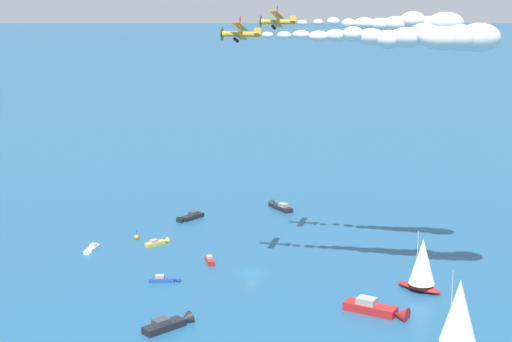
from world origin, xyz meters
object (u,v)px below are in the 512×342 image
(biplane_lead, at_px, (239,33))
(wingwalker_wingman, at_px, (277,9))
(motorboat_outer_ring_a, at_px, (210,261))
(motorboat_outer_ring_b, at_px, (189,217))
(motorboat_ahead, at_px, (280,207))
(sailboat_inshore, at_px, (458,315))
(biplane_wingman, at_px, (277,21))
(motorboat_far_port, at_px, (379,309))
(wingwalker_lead, at_px, (240,21))
(marker_buoy, at_px, (137,237))
(motorboat_near_centre, at_px, (166,279))
(motorboat_far_stbd, at_px, (158,242))
(motorboat_outer_ring_c, at_px, (170,324))
(sailboat_trailing, at_px, (422,264))
(motorboat_offshore, at_px, (91,249))

(biplane_lead, distance_m, wingwalker_wingman, 17.22)
(motorboat_outer_ring_a, relative_size, motorboat_outer_ring_b, 0.78)
(motorboat_outer_ring_b, bearing_deg, motorboat_ahead, -73.79)
(sailboat_inshore, xyz_separation_m, biplane_wingman, (45.00, 21.03, 41.05))
(motorboat_far_port, bearing_deg, wingwalker_lead, 53.09)
(marker_buoy, height_order, wingwalker_lead, wingwalker_lead)
(motorboat_near_centre, height_order, motorboat_far_stbd, motorboat_near_centre)
(motorboat_far_stbd, xyz_separation_m, wingwalker_lead, (-26.49, -14.80, 47.37))
(motorboat_near_centre, relative_size, motorboat_outer_ring_b, 0.87)
(biplane_wingman, bearing_deg, motorboat_ahead, -9.92)
(motorboat_near_centre, bearing_deg, marker_buoy, 12.10)
(wingwalker_wingman, bearing_deg, marker_buoy, 59.00)
(wingwalker_wingman, bearing_deg, biplane_wingman, 161.64)
(motorboat_near_centre, xyz_separation_m, motorboat_far_stbd, (22.66, 1.20, -0.02))
(motorboat_near_centre, height_order, motorboat_ahead, motorboat_ahead)
(biplane_wingman, height_order, wingwalker_wingman, wingwalker_wingman)
(motorboat_outer_ring_b, bearing_deg, motorboat_outer_ring_a, -175.05)
(motorboat_outer_ring_c, relative_size, marker_buoy, 4.10)
(motorboat_ahead, xyz_separation_m, motorboat_outer_ring_b, (-6.44, 22.16, -0.04))
(marker_buoy, bearing_deg, motorboat_outer_ring_b, -41.76)
(sailboat_trailing, xyz_separation_m, marker_buoy, (37.22, 51.16, -4.65))
(motorboat_far_stbd, bearing_deg, motorboat_outer_ring_c, -178.08)
(motorboat_ahead, distance_m, motorboat_outer_ring_a, 42.03)
(motorboat_far_port, height_order, motorboat_outer_ring_b, motorboat_far_port)
(motorboat_near_centre, distance_m, motorboat_outer_ring_a, 12.99)
(sailboat_trailing, height_order, wingwalker_lead, wingwalker_lead)
(motorboat_ahead, distance_m, biplane_wingman, 59.68)
(sailboat_inshore, xyz_separation_m, motorboat_outer_ring_a, (44.83, 34.04, -5.49))
(motorboat_outer_ring_b, bearing_deg, sailboat_trailing, -142.25)
(motorboat_near_centre, height_order, sailboat_trailing, sailboat_trailing)
(motorboat_outer_ring_c, bearing_deg, motorboat_offshore, 20.36)
(wingwalker_lead, bearing_deg, motorboat_ahead, -16.28)
(motorboat_near_centre, bearing_deg, motorboat_ahead, -31.25)
(motorboat_outer_ring_b, distance_m, marker_buoy, 17.96)
(sailboat_inshore, bearing_deg, motorboat_far_stbd, 37.25)
(wingwalker_lead, bearing_deg, sailboat_trailing, -101.56)
(motorboat_outer_ring_b, xyz_separation_m, wingwalker_wingman, (-30.11, -15.84, 48.49))
(motorboat_ahead, xyz_separation_m, motorboat_outer_ring_c, (-67.95, 28.08, 0.08))
(motorboat_outer_ring_a, height_order, biplane_wingman, biplane_wingman)
(motorboat_near_centre, xyz_separation_m, motorboat_outer_ring_c, (-21.22, -0.27, 0.25))
(marker_buoy, relative_size, wingwalker_wingman, 1.18)
(motorboat_outer_ring_a, relative_size, biplane_wingman, 0.71)
(motorboat_outer_ring_c, distance_m, wingwalker_wingman, 61.64)
(marker_buoy, bearing_deg, motorboat_near_centre, -167.90)
(motorboat_far_stbd, height_order, biplane_lead, biplane_lead)
(motorboat_outer_ring_a, bearing_deg, motorboat_near_centre, 136.99)
(sailboat_trailing, bearing_deg, biplane_wingman, 49.62)
(marker_buoy, distance_m, biplane_lead, 58.26)
(motorboat_far_port, relative_size, sailboat_inshore, 0.81)
(motorboat_far_port, distance_m, wingwalker_wingman, 58.30)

